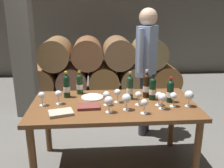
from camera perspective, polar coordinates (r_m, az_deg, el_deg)
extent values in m
plane|color=#66635E|center=(2.94, 0.31, -18.38)|extent=(14.00, 14.00, 0.00)
cube|color=slate|center=(6.60, -2.74, 14.38)|extent=(10.00, 0.24, 2.80)
cylinder|color=olive|center=(5.29, -15.79, 0.98)|extent=(0.60, 0.90, 0.60)
cylinder|color=#895B44|center=(5.20, -8.98, 1.16)|extent=(0.60, 0.90, 0.60)
cylinder|color=olive|center=(5.19, -2.03, 1.32)|extent=(0.60, 0.90, 0.60)
cylinder|color=olive|center=(5.25, 4.86, 1.45)|extent=(0.60, 0.90, 0.60)
cylinder|color=#966333|center=(5.39, 11.49, 1.57)|extent=(0.60, 0.90, 0.60)
cylinder|color=#976F44|center=(5.12, -12.80, 6.95)|extent=(0.60, 0.90, 0.60)
cylinder|color=#945E3B|center=(5.07, -5.68, 7.19)|extent=(0.60, 0.90, 0.60)
cylinder|color=olive|center=(5.09, 1.48, 7.31)|extent=(0.60, 0.90, 0.60)
cylinder|color=olive|center=(5.19, 8.47, 7.32)|extent=(0.60, 0.90, 0.60)
cube|color=slate|center=(4.16, -20.06, 10.43)|extent=(0.32, 0.32, 2.60)
cube|color=brown|center=(2.59, 0.34, -4.90)|extent=(1.70, 0.90, 0.04)
cylinder|color=brown|center=(2.48, -17.73, -16.78)|extent=(0.07, 0.07, 0.72)
cylinder|color=brown|center=(2.60, 18.91, -15.19)|extent=(0.07, 0.07, 0.72)
cylinder|color=brown|center=(3.14, -14.60, -8.93)|extent=(0.07, 0.07, 0.72)
cylinder|color=brown|center=(3.24, 13.59, -8.04)|extent=(0.07, 0.07, 0.72)
cylinder|color=#19381E|center=(2.67, 4.11, -1.30)|extent=(0.07, 0.07, 0.21)
sphere|color=#19381E|center=(2.64, 4.16, 1.02)|extent=(0.07, 0.07, 0.07)
cylinder|color=#19381E|center=(2.63, 4.18, 1.60)|extent=(0.03, 0.03, 0.07)
cylinder|color=tan|center=(2.62, 4.20, 2.56)|extent=(0.03, 0.03, 0.02)
cylinder|color=silver|center=(2.68, 4.11, -1.52)|extent=(0.07, 0.07, 0.06)
cylinder|color=black|center=(2.75, 7.90, -0.85)|extent=(0.07, 0.07, 0.22)
sphere|color=black|center=(2.72, 7.99, 1.46)|extent=(0.07, 0.07, 0.07)
cylinder|color=black|center=(2.71, 8.02, 2.03)|extent=(0.03, 0.03, 0.07)
cylinder|color=silver|center=(2.70, 8.06, 2.99)|extent=(0.03, 0.03, 0.02)
cylinder|color=silver|center=(2.75, 7.89, -1.07)|extent=(0.07, 0.07, 0.07)
cylinder|color=black|center=(2.66, 13.23, -2.11)|extent=(0.07, 0.07, 0.19)
sphere|color=black|center=(2.63, 13.37, -0.03)|extent=(0.07, 0.07, 0.07)
cylinder|color=black|center=(2.62, 13.41, 0.47)|extent=(0.03, 0.03, 0.06)
cylinder|color=#B21E23|center=(2.61, 13.47, 1.33)|extent=(0.03, 0.03, 0.02)
cylinder|color=silver|center=(2.66, 13.21, -2.30)|extent=(0.07, 0.07, 0.06)
cylinder|color=black|center=(2.77, -10.38, -0.96)|extent=(0.07, 0.07, 0.21)
sphere|color=black|center=(2.74, -10.50, 1.21)|extent=(0.07, 0.07, 0.07)
cylinder|color=black|center=(2.73, -10.53, 1.74)|extent=(0.03, 0.03, 0.06)
cylinder|color=gold|center=(2.72, -10.58, 2.64)|extent=(0.03, 0.03, 0.02)
cylinder|color=silver|center=(2.77, -10.37, -1.16)|extent=(0.07, 0.07, 0.06)
cylinder|color=#19381E|center=(2.86, -7.43, -0.41)|extent=(0.07, 0.07, 0.19)
sphere|color=#19381E|center=(2.83, -7.50, 1.53)|extent=(0.07, 0.07, 0.07)
cylinder|color=#19381E|center=(2.83, -7.52, 2.00)|extent=(0.03, 0.03, 0.06)
cylinder|color=gold|center=(2.82, -7.55, 2.79)|extent=(0.03, 0.03, 0.02)
cylinder|color=silver|center=(2.87, -7.42, -0.59)|extent=(0.07, 0.07, 0.06)
cylinder|color=black|center=(2.69, 9.29, -1.54)|extent=(0.07, 0.07, 0.20)
sphere|color=black|center=(2.66, 9.40, 0.61)|extent=(0.07, 0.07, 0.07)
cylinder|color=black|center=(2.65, 9.43, 1.13)|extent=(0.03, 0.03, 0.06)
cylinder|color=black|center=(2.64, 9.47, 2.02)|extent=(0.03, 0.03, 0.02)
cylinder|color=silver|center=(2.70, 9.28, -1.74)|extent=(0.07, 0.07, 0.06)
cylinder|color=white|center=(2.36, 7.35, -6.70)|extent=(0.06, 0.06, 0.00)
cylinder|color=white|center=(2.34, 7.38, -5.81)|extent=(0.01, 0.01, 0.07)
sphere|color=white|center=(2.32, 7.44, -4.29)|extent=(0.07, 0.07, 0.07)
cylinder|color=white|center=(2.49, 11.38, -5.58)|extent=(0.06, 0.06, 0.00)
cylinder|color=white|center=(2.48, 11.44, -4.72)|extent=(0.01, 0.01, 0.07)
sphere|color=white|center=(2.45, 11.54, -3.09)|extent=(0.09, 0.09, 0.09)
cylinder|color=white|center=(2.37, -0.72, -6.47)|extent=(0.06, 0.06, 0.00)
cylinder|color=white|center=(2.35, -0.72, -5.57)|extent=(0.01, 0.01, 0.07)
sphere|color=white|center=(2.32, -0.73, -3.88)|extent=(0.09, 0.09, 0.09)
cylinder|color=white|center=(2.43, 3.31, -5.89)|extent=(0.06, 0.06, 0.00)
cylinder|color=white|center=(2.41, 3.32, -5.02)|extent=(0.01, 0.01, 0.07)
sphere|color=white|center=(2.38, 3.35, -3.31)|extent=(0.09, 0.09, 0.09)
cylinder|color=white|center=(2.58, 13.81, -4.97)|extent=(0.06, 0.06, 0.00)
cylinder|color=white|center=(2.56, 13.87, -4.14)|extent=(0.01, 0.01, 0.07)
sphere|color=white|center=(2.54, 13.98, -2.68)|extent=(0.07, 0.07, 0.07)
cylinder|color=white|center=(2.61, 1.25, -4.17)|extent=(0.06, 0.06, 0.00)
cylinder|color=white|center=(2.60, 1.26, -3.34)|extent=(0.01, 0.01, 0.07)
sphere|color=white|center=(2.57, 1.27, -1.93)|extent=(0.07, 0.07, 0.07)
cylinder|color=white|center=(2.62, -15.70, -4.73)|extent=(0.06, 0.06, 0.00)
cylinder|color=white|center=(2.61, -15.77, -3.91)|extent=(0.01, 0.01, 0.07)
sphere|color=white|center=(2.59, -15.88, -2.53)|extent=(0.07, 0.07, 0.07)
cylinder|color=white|center=(2.55, 6.04, -4.75)|extent=(0.06, 0.06, 0.00)
cylinder|color=white|center=(2.54, 6.07, -3.91)|extent=(0.01, 0.01, 0.07)
sphere|color=white|center=(2.52, 6.12, -2.48)|extent=(0.07, 0.07, 0.07)
cylinder|color=white|center=(2.62, 17.12, -4.86)|extent=(0.06, 0.06, 0.00)
cylinder|color=white|center=(2.61, 17.19, -4.05)|extent=(0.01, 0.01, 0.07)
sphere|color=white|center=(2.58, 17.34, -2.46)|extent=(0.09, 0.09, 0.09)
cylinder|color=white|center=(2.62, -12.10, -4.46)|extent=(0.06, 0.06, 0.00)
cylinder|color=white|center=(2.61, -12.16, -3.64)|extent=(0.01, 0.01, 0.07)
sphere|color=white|center=(2.58, -12.25, -2.23)|extent=(0.07, 0.07, 0.07)
cylinder|color=white|center=(2.54, -1.27, -4.82)|extent=(0.06, 0.06, 0.00)
cylinder|color=white|center=(2.52, -1.28, -3.97)|extent=(0.01, 0.01, 0.07)
sphere|color=white|center=(2.50, -1.29, -2.50)|extent=(0.07, 0.07, 0.07)
cylinder|color=white|center=(2.58, 10.59, -4.77)|extent=(0.06, 0.06, 0.00)
cylinder|color=white|center=(2.56, 10.64, -3.94)|extent=(0.01, 0.01, 0.07)
sphere|color=white|center=(2.54, 10.72, -2.54)|extent=(0.07, 0.07, 0.07)
cube|color=#B2A893|center=(2.37, -11.70, -6.51)|extent=(0.26, 0.21, 0.03)
cube|color=brown|center=(2.47, -5.39, -5.18)|extent=(0.23, 0.17, 0.03)
cylinder|color=white|center=(2.74, -4.57, -3.06)|extent=(0.24, 0.24, 0.01)
cylinder|color=#383842|center=(3.51, 7.86, -4.50)|extent=(0.11, 0.11, 0.85)
cylinder|color=#383842|center=(3.41, 7.18, -5.10)|extent=(0.11, 0.11, 0.85)
cube|color=#8499BC|center=(3.26, 8.03, 7.49)|extent=(0.33, 0.37, 0.64)
cylinder|color=#8499BC|center=(3.45, 9.34, 8.50)|extent=(0.08, 0.08, 0.54)
cylinder|color=#8499BC|center=(3.06, 6.61, 7.54)|extent=(0.08, 0.08, 0.54)
sphere|color=tan|center=(3.22, 8.35, 14.97)|extent=(0.23, 0.23, 0.23)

